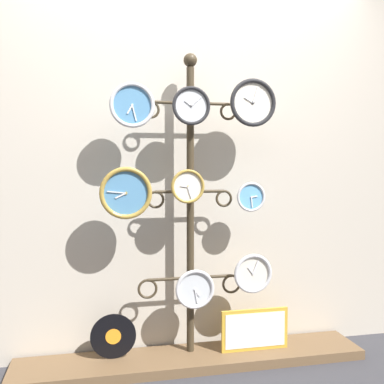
{
  "coord_description": "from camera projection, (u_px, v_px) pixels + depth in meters",
  "views": [
    {
      "loc": [
        -0.59,
        -2.35,
        1.25
      ],
      "look_at": [
        0.0,
        0.36,
        1.09
      ],
      "focal_mm": 42.0,
      "sensor_mm": 36.0,
      "label": 1
    }
  ],
  "objects": [
    {
      "name": "shop_wall",
      "position": [
        185.0,
        143.0,
        2.96
      ],
      "size": [
        4.4,
        0.04,
        2.8
      ],
      "color": "#BCB2A3",
      "rests_on": "ground_plane"
    },
    {
      "name": "clock_top_left",
      "position": [
        132.0,
        105.0,
        2.62
      ],
      "size": [
        0.27,
        0.04,
        0.27
      ],
      "color": "#4C84B2"
    },
    {
      "name": "clock_middle_left",
      "position": [
        126.0,
        193.0,
        2.62
      ],
      "size": [
        0.31,
        0.04,
        0.31
      ],
      "color": "#4C84B2"
    },
    {
      "name": "clock_bottom_center",
      "position": [
        195.0,
        289.0,
        2.77
      ],
      "size": [
        0.25,
        0.04,
        0.25
      ],
      "color": "silver"
    },
    {
      "name": "clock_middle_right",
      "position": [
        251.0,
        197.0,
        2.84
      ],
      "size": [
        0.19,
        0.04,
        0.19
      ],
      "color": "#60A8DB"
    },
    {
      "name": "picture_frame",
      "position": [
        255.0,
        330.0,
        2.89
      ],
      "size": [
        0.44,
        0.02,
        0.27
      ],
      "color": "gold",
      "rests_on": "low_shelf"
    },
    {
      "name": "clock_bottom_right",
      "position": [
        253.0,
        273.0,
        2.83
      ],
      "size": [
        0.25,
        0.04,
        0.25
      ],
      "color": "silver"
    },
    {
      "name": "display_stand",
      "position": [
        190.0,
        256.0,
        2.85
      ],
      "size": [
        0.67,
        0.43,
        1.94
      ],
      "color": "#382D1E",
      "rests_on": "ground_plane"
    },
    {
      "name": "clock_top_center",
      "position": [
        191.0,
        106.0,
        2.69
      ],
      "size": [
        0.23,
        0.04,
        0.23
      ],
      "color": "silver"
    },
    {
      "name": "clock_middle_center",
      "position": [
        188.0,
        186.0,
        2.71
      ],
      "size": [
        0.21,
        0.04,
        0.21
      ],
      "color": "silver"
    },
    {
      "name": "clock_top_right",
      "position": [
        253.0,
        103.0,
        2.78
      ],
      "size": [
        0.3,
        0.04,
        0.3
      ],
      "color": "silver"
    },
    {
      "name": "vinyl_record",
      "position": [
        113.0,
        336.0,
        2.76
      ],
      "size": [
        0.28,
        0.01,
        0.28
      ],
      "color": "black",
      "rests_on": "low_shelf"
    },
    {
      "name": "low_shelf",
      "position": [
        192.0,
        359.0,
        2.83
      ],
      "size": [
        2.2,
        0.36,
        0.06
      ],
      "color": "brown",
      "rests_on": "ground_plane"
    }
  ]
}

